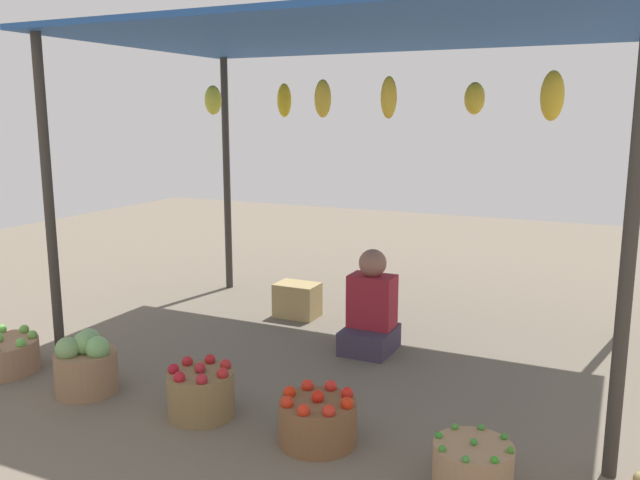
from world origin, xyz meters
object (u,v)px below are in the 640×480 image
basket_green_apples (0,355)px  basket_red_apples (201,392)px  basket_red_tomatoes (318,420)px  basket_green_chilies (473,466)px  wooden_crate_near_vendor (297,300)px  vendor_person (371,312)px  basket_cabbages (86,365)px

basket_green_apples → basket_red_apples: basket_red_apples is taller
basket_green_apples → basket_red_tomatoes: 2.45m
basket_green_chilies → basket_green_apples: bearing=178.7°
basket_red_tomatoes → wooden_crate_near_vendor: basket_red_tomatoes is taller
basket_red_tomatoes → wooden_crate_near_vendor: 2.29m
vendor_person → basket_green_apples: size_ratio=1.51×
basket_green_apples → basket_cabbages: (0.82, -0.02, 0.07)m
basket_green_chilies → wooden_crate_near_vendor: bearing=133.9°
basket_cabbages → basket_red_apples: (0.86, 0.04, -0.04)m
vendor_person → basket_green_apples: 2.66m
vendor_person → wooden_crate_near_vendor: 1.04m
basket_red_apples → basket_green_chilies: bearing=-3.4°
basket_cabbages → basket_red_tomatoes: (1.63, 0.03, -0.05)m
basket_green_apples → basket_green_chilies: (3.31, -0.08, 0.00)m
basket_green_chilies → wooden_crate_near_vendor: (-2.00, 2.08, 0.03)m
basket_red_tomatoes → wooden_crate_near_vendor: size_ratio=1.15×
basket_red_apples → basket_green_chilies: size_ratio=1.03×
basket_cabbages → wooden_crate_near_vendor: size_ratio=1.09×
basket_green_chilies → basket_red_apples: bearing=176.6°
vendor_person → basket_red_apples: (-0.52, -1.47, -0.15)m
basket_green_apples → basket_cabbages: size_ratio=1.27×
wooden_crate_near_vendor → vendor_person: bearing=-30.2°
basket_cabbages → wooden_crate_near_vendor: 2.08m
basket_red_tomatoes → basket_green_chilies: 0.87m
vendor_person → basket_red_tomatoes: size_ratio=1.82×
basket_cabbages → basket_red_tomatoes: size_ratio=0.95×
basket_green_apples → basket_red_apples: size_ratio=1.31×
basket_green_apples → basket_green_chilies: basket_green_apples is taller
basket_red_tomatoes → vendor_person: bearing=99.6°
basket_cabbages → basket_green_chilies: size_ratio=1.06×
basket_cabbages → basket_green_chilies: bearing=-1.4°
basket_red_apples → basket_red_tomatoes: (0.77, -0.00, -0.02)m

